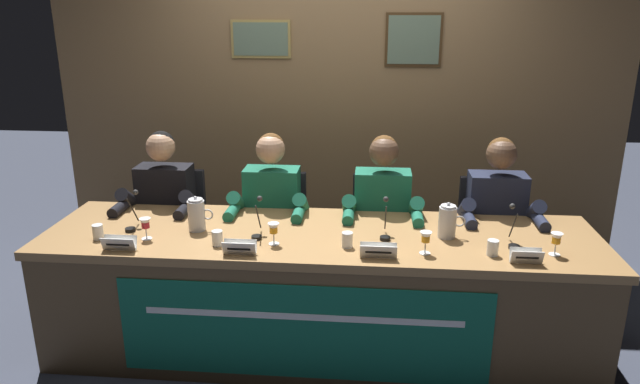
{
  "coord_description": "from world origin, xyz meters",
  "views": [
    {
      "loc": [
        0.28,
        -3.14,
        2.02
      ],
      "look_at": [
        0.0,
        0.0,
        1.01
      ],
      "focal_mm": 32.71,
      "sensor_mm": 36.0,
      "label": 1
    }
  ],
  "objects": [
    {
      "name": "ground_plane",
      "position": [
        0.0,
        0.0,
        0.0
      ],
      "size": [
        12.0,
        12.0,
        0.0
      ],
      "primitive_type": "plane",
      "color": "#383D4C"
    },
    {
      "name": "wall_back_panelled",
      "position": [
        0.0,
        1.43,
        1.3
      ],
      "size": [
        4.42,
        0.14,
        2.6
      ],
      "color": "#937047",
      "rests_on": "ground_plane"
    },
    {
      "name": "conference_table",
      "position": [
        -0.0,
        -0.12,
        0.52
      ],
      "size": [
        3.22,
        0.87,
        0.76
      ],
      "color": "olive",
      "rests_on": "ground_plane"
    },
    {
      "name": "chair_far_left",
      "position": [
        -1.1,
        0.62,
        0.44
      ],
      "size": [
        0.44,
        0.45,
        0.91
      ],
      "color": "black",
      "rests_on": "ground_plane"
    },
    {
      "name": "panelist_far_left",
      "position": [
        -1.1,
        0.42,
        0.72
      ],
      "size": [
        0.51,
        0.48,
        1.23
      ],
      "color": "black",
      "rests_on": "ground_plane"
    },
    {
      "name": "nameplate_far_left",
      "position": [
        -1.06,
        -0.35,
        0.8
      ],
      "size": [
        0.18,
        0.06,
        0.08
      ],
      "color": "white",
      "rests_on": "conference_table"
    },
    {
      "name": "juice_glass_far_left",
      "position": [
        -0.97,
        -0.18,
        0.84
      ],
      "size": [
        0.06,
        0.06,
        0.12
      ],
      "color": "white",
      "rests_on": "conference_table"
    },
    {
      "name": "water_cup_far_left",
      "position": [
        -1.24,
        -0.2,
        0.79
      ],
      "size": [
        0.06,
        0.06,
        0.08
      ],
      "color": "silver",
      "rests_on": "conference_table"
    },
    {
      "name": "microphone_far_left",
      "position": [
        -1.11,
        -0.03,
        0.83
      ],
      "size": [
        0.06,
        0.17,
        0.22
      ],
      "color": "black",
      "rests_on": "conference_table"
    },
    {
      "name": "chair_center_left",
      "position": [
        -0.37,
        0.62,
        0.44
      ],
      "size": [
        0.44,
        0.45,
        0.91
      ],
      "color": "black",
      "rests_on": "ground_plane"
    },
    {
      "name": "panelist_center_left",
      "position": [
        -0.37,
        0.42,
        0.72
      ],
      "size": [
        0.51,
        0.48,
        1.23
      ],
      "color": "black",
      "rests_on": "ground_plane"
    },
    {
      "name": "nameplate_center_left",
      "position": [
        -0.4,
        -0.35,
        0.8
      ],
      "size": [
        0.18,
        0.06,
        0.08
      ],
      "color": "white",
      "rests_on": "conference_table"
    },
    {
      "name": "juice_glass_center_left",
      "position": [
        -0.24,
        -0.19,
        0.84
      ],
      "size": [
        0.06,
        0.06,
        0.12
      ],
      "color": "white",
      "rests_on": "conference_table"
    },
    {
      "name": "water_cup_center_left",
      "position": [
        -0.55,
        -0.23,
        0.79
      ],
      "size": [
        0.06,
        0.06,
        0.08
      ],
      "color": "silver",
      "rests_on": "conference_table"
    },
    {
      "name": "microphone_center_left",
      "position": [
        -0.35,
        -0.08,
        0.83
      ],
      "size": [
        0.06,
        0.17,
        0.22
      ],
      "color": "black",
      "rests_on": "conference_table"
    },
    {
      "name": "chair_center_right",
      "position": [
        0.37,
        0.62,
        0.44
      ],
      "size": [
        0.44,
        0.45,
        0.91
      ],
      "color": "black",
      "rests_on": "ground_plane"
    },
    {
      "name": "panelist_center_right",
      "position": [
        0.37,
        0.42,
        0.72
      ],
      "size": [
        0.51,
        0.48,
        1.23
      ],
      "color": "black",
      "rests_on": "ground_plane"
    },
    {
      "name": "nameplate_center_right",
      "position": [
        0.34,
        -0.32,
        0.8
      ],
      "size": [
        0.19,
        0.06,
        0.08
      ],
      "color": "white",
      "rests_on": "conference_table"
    },
    {
      "name": "juice_glass_center_right",
      "position": [
        0.58,
        -0.24,
        0.84
      ],
      "size": [
        0.06,
        0.06,
        0.12
      ],
      "color": "white",
      "rests_on": "conference_table"
    },
    {
      "name": "water_cup_center_right",
      "position": [
        0.17,
        -0.19,
        0.79
      ],
      "size": [
        0.06,
        0.06,
        0.08
      ],
      "color": "silver",
      "rests_on": "conference_table"
    },
    {
      "name": "microphone_center_right",
      "position": [
        0.38,
        -0.03,
        0.83
      ],
      "size": [
        0.06,
        0.17,
        0.22
      ],
      "color": "black",
      "rests_on": "conference_table"
    },
    {
      "name": "chair_far_right",
      "position": [
        1.1,
        0.62,
        0.44
      ],
      "size": [
        0.44,
        0.45,
        0.91
      ],
      "color": "black",
      "rests_on": "ground_plane"
    },
    {
      "name": "panelist_far_right",
      "position": [
        1.1,
        0.42,
        0.72
      ],
      "size": [
        0.51,
        0.48,
        1.23
      ],
      "color": "black",
      "rests_on": "ground_plane"
    },
    {
      "name": "nameplate_far_right",
      "position": [
        1.09,
        -0.32,
        0.8
      ],
      "size": [
        0.16,
        0.06,
        0.08
      ],
      "color": "white",
      "rests_on": "conference_table"
    },
    {
      "name": "juice_glass_far_right",
      "position": [
        1.27,
        -0.2,
        0.84
      ],
      "size": [
        0.06,
        0.06,
        0.12
      ],
      "color": "white",
      "rests_on": "conference_table"
    },
    {
      "name": "water_cup_far_right",
      "position": [
        0.94,
        -0.23,
        0.79
      ],
      "size": [
        0.06,
        0.06,
        0.08
      ],
      "color": "silver",
      "rests_on": "conference_table"
    },
    {
      "name": "microphone_far_right",
      "position": [
        1.07,
        -0.09,
        0.83
      ],
      "size": [
        0.06,
        0.17,
        0.22
      ],
      "color": "black",
      "rests_on": "conference_table"
    },
    {
      "name": "water_pitcher_left_side",
      "position": [
        -0.72,
        -0.02,
        0.85
      ],
      "size": [
        0.15,
        0.1,
        0.21
      ],
      "color": "silver",
      "rests_on": "conference_table"
    },
    {
      "name": "water_pitcher_right_side",
      "position": [
        0.73,
        0.0,
        0.85
      ],
      "size": [
        0.15,
        0.1,
        0.21
      ],
      "color": "silver",
      "rests_on": "conference_table"
    }
  ]
}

